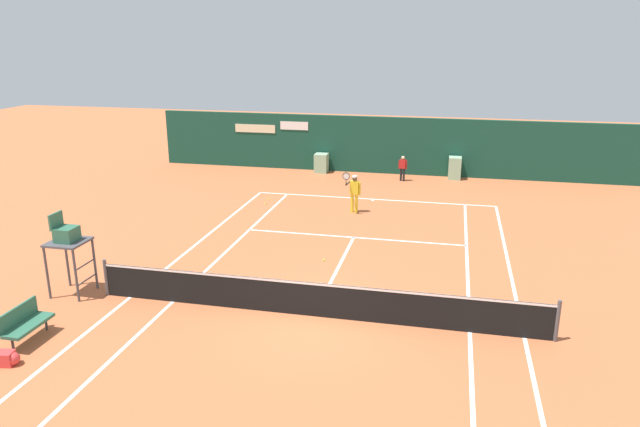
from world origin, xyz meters
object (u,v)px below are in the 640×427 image
(player_bench, at_px, (24,322))
(tennis_ball_mid_court, at_px, (324,260))
(umpire_chair, at_px, (67,240))
(player_on_baseline, at_px, (354,190))
(tennis_ball_by_sideline, at_px, (266,203))
(tennis_ball_near_service_line, at_px, (269,199))
(ball_kid_centre_post, at_px, (403,167))
(equipment_bag, at_px, (1,358))

(player_bench, xyz_separation_m, tennis_ball_mid_court, (5.90, 6.67, -0.47))
(umpire_chair, relative_size, tennis_ball_mid_court, 35.08)
(umpire_chair, xyz_separation_m, tennis_ball_mid_court, (6.46, 4.00, -1.57))
(player_bench, bearing_deg, player_on_baseline, 154.21)
(umpire_chair, distance_m, player_bench, 2.94)
(tennis_ball_by_sideline, bearing_deg, player_on_baseline, -5.57)
(tennis_ball_by_sideline, relative_size, tennis_ball_near_service_line, 1.00)
(ball_kid_centre_post, xyz_separation_m, tennis_ball_mid_court, (-1.51, -11.55, -0.70))
(ball_kid_centre_post, distance_m, tennis_ball_mid_court, 11.67)
(player_on_baseline, bearing_deg, equipment_bag, 71.96)
(player_on_baseline, distance_m, ball_kid_centre_post, 6.12)
(player_on_baseline, height_order, tennis_ball_mid_court, player_on_baseline)
(umpire_chair, bearing_deg, tennis_ball_by_sideline, 165.65)
(equipment_bag, bearing_deg, tennis_ball_mid_court, 53.53)
(player_on_baseline, height_order, tennis_ball_near_service_line, player_on_baseline)
(equipment_bag, bearing_deg, tennis_ball_near_service_line, 83.01)
(equipment_bag, distance_m, player_on_baseline, 14.57)
(umpire_chair, distance_m, equipment_bag, 4.08)
(umpire_chair, height_order, tennis_ball_mid_court, umpire_chair)
(player_bench, relative_size, player_on_baseline, 0.74)
(player_bench, height_order, tennis_ball_near_service_line, player_bench)
(player_on_baseline, bearing_deg, player_bench, 69.50)
(tennis_ball_by_sideline, bearing_deg, equipment_bag, -97.56)
(player_on_baseline, height_order, ball_kid_centre_post, player_on_baseline)
(equipment_bag, relative_size, player_on_baseline, 0.51)
(equipment_bag, xyz_separation_m, player_on_baseline, (5.76, 13.36, 0.78))
(player_on_baseline, xyz_separation_m, tennis_ball_by_sideline, (-3.94, 0.38, -0.91))
(player_on_baseline, relative_size, tennis_ball_near_service_line, 26.42)
(player_bench, distance_m, tennis_ball_by_sideline, 12.84)
(player_bench, bearing_deg, tennis_ball_near_service_line, 171.71)
(umpire_chair, distance_m, ball_kid_centre_post, 17.49)
(equipment_bag, bearing_deg, player_on_baseline, 66.66)
(tennis_ball_by_sideline, bearing_deg, umpire_chair, -104.35)
(ball_kid_centre_post, bearing_deg, player_on_baseline, 85.53)
(tennis_ball_mid_court, bearing_deg, equipment_bag, -126.47)
(player_bench, relative_size, tennis_ball_mid_court, 19.55)
(equipment_bag, distance_m, tennis_ball_by_sideline, 13.86)
(ball_kid_centre_post, bearing_deg, equipment_bag, 78.92)
(tennis_ball_mid_court, bearing_deg, tennis_ball_near_service_line, 120.77)
(umpire_chair, height_order, player_bench, umpire_chair)
(umpire_chair, distance_m, tennis_ball_by_sideline, 10.44)
(tennis_ball_by_sideline, distance_m, tennis_ball_near_service_line, 0.65)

